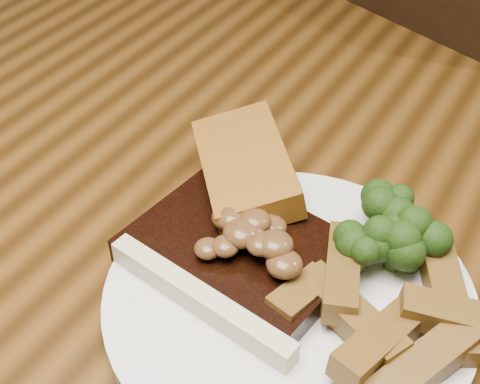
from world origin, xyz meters
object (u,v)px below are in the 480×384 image
object	(u,v)px
dining_table	(246,278)
garlic_bread	(246,186)
chair_far	(399,110)
potato_wedges	(396,313)
plate	(289,300)
steak	(239,253)

from	to	relation	value
dining_table	garlic_bread	world-z (taller)	garlic_bread
chair_far	dining_table	bearing A→B (deg)	111.57
garlic_bread	potato_wedges	xyz separation A→B (m)	(0.16, -0.06, -0.00)
garlic_bread	potato_wedges	bearing A→B (deg)	26.81
dining_table	potato_wedges	size ratio (longest dim) A/B	13.62
dining_table	plate	xyz separation A→B (m)	(0.08, -0.08, 0.10)
plate	chair_far	bearing A→B (deg)	100.25
chair_far	potato_wedges	distance (m)	0.67
chair_far	potato_wedges	xyz separation A→B (m)	(0.18, -0.60, 0.25)
dining_table	steak	xyz separation A→B (m)	(0.03, -0.07, 0.12)
dining_table	potato_wedges	bearing A→B (deg)	-21.69
plate	steak	distance (m)	0.05
chair_far	garlic_bread	distance (m)	0.59
chair_far	plate	size ratio (longest dim) A/B	3.52
steak	potato_wedges	size ratio (longest dim) A/B	1.32
dining_table	potato_wedges	world-z (taller)	potato_wedges
plate	potato_wedges	bearing A→B (deg)	11.13
steak	potato_wedges	world-z (taller)	potato_wedges
dining_table	chair_far	distance (m)	0.55
dining_table	garlic_bread	xyz separation A→B (m)	(-0.00, -0.00, 0.12)
steak	chair_far	bearing A→B (deg)	103.40
dining_table	garlic_bread	bearing A→B (deg)	-95.88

